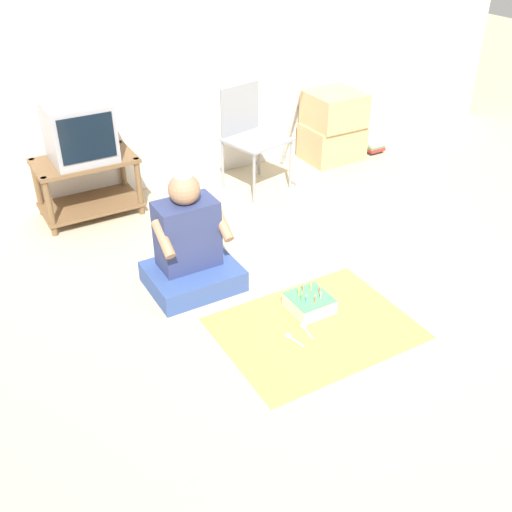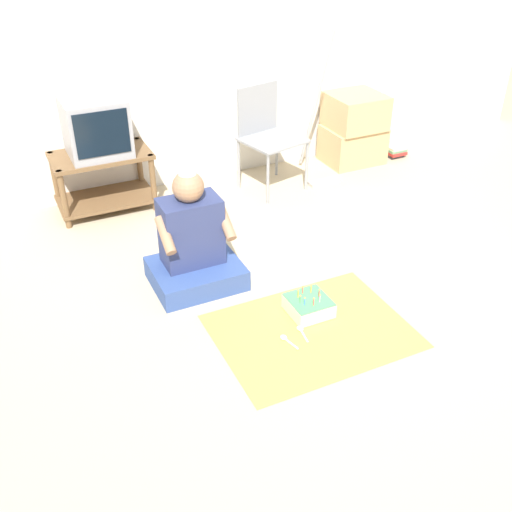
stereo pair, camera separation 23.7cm
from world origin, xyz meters
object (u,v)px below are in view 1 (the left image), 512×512
dust_mop (301,135)px  birthday_cake (309,303)px  folding_chair (250,130)px  book_pile (374,148)px  cardboard_box_stack (333,126)px  tv (79,131)px  person_seated (190,248)px

dust_mop → birthday_cake: dust_mop is taller
folding_chair → birthday_cake: folding_chair is taller
book_pile → birthday_cake: (-1.93, -1.74, 0.00)m
cardboard_box_stack → dust_mop: bearing=-157.9°
folding_chair → dust_mop: (0.46, -0.07, -0.11)m
tv → birthday_cake: 2.11m
book_pile → dust_mop: bearing=-173.7°
cardboard_box_stack → birthday_cake: size_ratio=2.58×
dust_mop → person_seated: 1.83m
folding_chair → book_pile: (1.37, 0.03, -0.44)m
folding_chair → birthday_cake: bearing=-108.0°
tv → cardboard_box_stack: size_ratio=0.71×
person_seated → folding_chair: bearing=46.3°
cardboard_box_stack → tv: bearing=179.1°
folding_chair → dust_mop: bearing=-8.8°
dust_mop → tv: bearing=172.6°
dust_mop → book_pile: bearing=6.3°
birthday_cake → dust_mop: bearing=58.2°
tv → book_pile: size_ratio=2.49×
tv → cardboard_box_stack: 2.29m
person_seated → dust_mop: bearing=34.2°
folding_chair → book_pile: bearing=1.2°
dust_mop → person_seated: (-1.51, -1.03, -0.11)m
tv → book_pile: tv is taller
book_pile → birthday_cake: birthday_cake is taller
cardboard_box_stack → person_seated: 2.33m
tv → person_seated: tv is taller
tv → dust_mop: dust_mop is taller
tv → dust_mop: size_ratio=0.35×
folding_chair → person_seated: (-1.05, -1.10, -0.22)m
dust_mop → birthday_cake: (-1.02, -1.64, -0.32)m
person_seated → book_pile: bearing=24.9°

